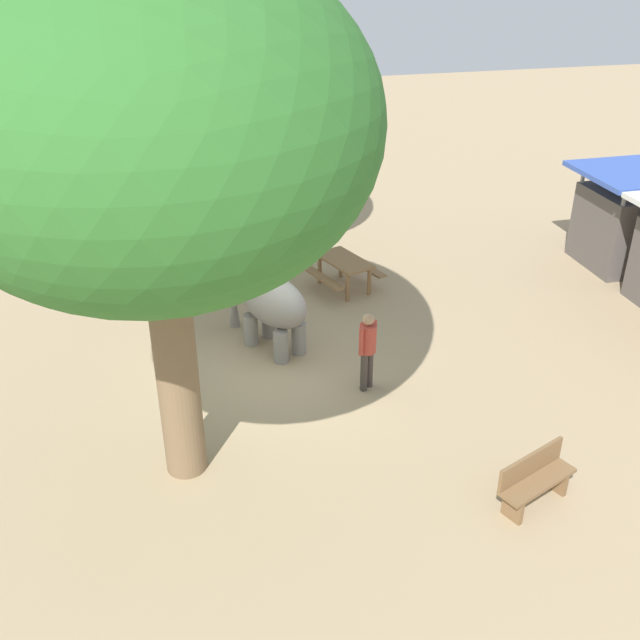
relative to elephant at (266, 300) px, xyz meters
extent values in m
plane|color=tan|center=(1.07, -0.12, -1.06)|extent=(60.00, 60.00, 0.00)
cylinder|color=gray|center=(-0.08, -0.33, -0.71)|extent=(0.31, 0.31, 0.71)
cylinder|color=gray|center=(-0.33, 0.09, -0.71)|extent=(0.31, 0.31, 0.71)
cylinder|color=gray|center=(0.76, 0.15, -0.71)|extent=(0.31, 0.31, 0.71)
cylinder|color=gray|center=(0.51, 0.58, -0.71)|extent=(0.31, 0.31, 0.71)
ellipsoid|color=gray|center=(0.21, 0.12, 0.07)|extent=(1.98, 1.66, 1.06)
sphere|color=gray|center=(-0.73, -0.42, 0.20)|extent=(0.75, 0.75, 0.75)
cone|color=gray|center=(-0.97, -0.56, -0.47)|extent=(0.24, 0.24, 1.19)
cube|color=gray|center=(-0.38, -0.80, 0.20)|extent=(0.39, 0.58, 0.56)
cube|color=gray|center=(-0.88, 0.07, 0.20)|extent=(0.39, 0.58, 0.56)
cylinder|color=#3F3833|center=(2.16, 1.49, -0.65)|extent=(0.14, 0.14, 0.82)
cylinder|color=#3F3833|center=(2.05, 1.64, -0.65)|extent=(0.14, 0.14, 0.82)
cylinder|color=#B23F33|center=(2.10, 1.57, 0.05)|extent=(0.32, 0.32, 0.58)
sphere|color=tan|center=(2.10, 1.57, 0.45)|extent=(0.22, 0.22, 0.22)
cylinder|color=#B23F33|center=(2.23, 1.40, 0.07)|extent=(0.09, 0.09, 0.55)
cylinder|color=#B23F33|center=(1.98, 1.73, 0.07)|extent=(0.09, 0.09, 0.55)
cylinder|color=brown|center=(-4.03, 0.05, 0.96)|extent=(0.74, 0.74, 4.04)
ellipsoid|color=#2D6B28|center=(-4.03, 0.05, 4.24)|extent=(4.65, 4.26, 3.29)
cylinder|color=brown|center=(3.64, -2.00, 0.90)|extent=(0.66, 0.66, 3.92)
ellipsoid|color=#2D6B28|center=(3.64, -2.00, 4.66)|extent=(6.63, 6.08, 4.70)
cube|color=brown|center=(5.81, 3.16, -0.61)|extent=(0.91, 1.45, 0.06)
cube|color=brown|center=(5.66, 3.10, -0.38)|extent=(0.60, 1.31, 0.40)
cube|color=brown|center=(5.61, 3.65, -0.85)|extent=(0.36, 0.21, 0.42)
cube|color=brown|center=(6.02, 2.68, -0.85)|extent=(0.36, 0.21, 0.42)
cube|color=olive|center=(-2.23, 2.31, -0.31)|extent=(1.68, 1.26, 0.06)
cylinder|color=olive|center=(-1.77, 2.81, -0.70)|extent=(0.10, 0.10, 0.72)
cylinder|color=olive|center=(-1.56, 2.21, -0.70)|extent=(0.10, 0.10, 0.72)
cylinder|color=olive|center=(-2.90, 2.41, -0.70)|extent=(0.10, 0.10, 0.72)
cylinder|color=olive|center=(-2.69, 1.81, -0.70)|extent=(0.10, 0.10, 0.72)
cube|color=olive|center=(-2.44, 2.89, -0.62)|extent=(1.49, 0.73, 0.05)
cube|color=olive|center=(-2.02, 1.73, -0.62)|extent=(1.49, 0.73, 0.05)
cube|color=#59514C|center=(-1.94, 9.67, -0.06)|extent=(2.00, 1.80, 2.00)
cube|color=#3856B2|center=(-1.94, 9.67, 1.40)|extent=(2.50, 2.50, 0.12)
cylinder|color=gray|center=(-1.04, 8.86, 0.14)|extent=(0.10, 0.10, 2.40)
cylinder|color=gray|center=(-2.84, 10.48, 0.14)|extent=(0.10, 0.10, 2.40)
cylinder|color=gray|center=(-2.84, 8.86, 0.14)|extent=(0.10, 0.10, 2.40)
cylinder|color=gray|center=(-0.24, 8.86, 0.14)|extent=(0.10, 0.10, 2.40)
camera|label=1|loc=(13.39, -2.12, 6.91)|focal=41.08mm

